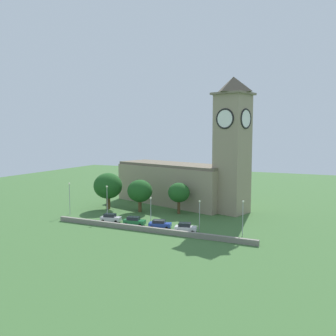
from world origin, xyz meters
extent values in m
plane|color=#3D6633|center=(0.00, 15.00, 0.00)|extent=(200.00, 200.00, 0.00)
cube|color=gray|center=(-6.81, 24.33, 5.23)|extent=(35.48, 21.00, 10.46)
cube|color=#675C4A|center=(-6.81, 24.33, 10.81)|extent=(35.21, 20.11, 0.70)
cube|color=gray|center=(10.87, 18.89, 14.29)|extent=(8.66, 8.66, 28.59)
cube|color=#736753|center=(10.87, 18.89, 28.84)|extent=(10.05, 10.05, 0.50)
pyramid|color=brown|center=(10.87, 18.89, 31.00)|extent=(9.10, 9.10, 3.81)
cylinder|color=white|center=(9.84, 15.52, 22.87)|extent=(4.28, 1.42, 4.44)
torus|color=black|center=(9.84, 15.52, 22.87)|extent=(4.74, 1.80, 4.84)
cylinder|color=white|center=(14.24, 17.85, 22.87)|extent=(1.42, 4.28, 4.44)
torus|color=black|center=(14.24, 17.85, 22.87)|extent=(1.80, 4.74, 4.84)
cube|color=gray|center=(0.00, -4.66, 0.50)|extent=(43.55, 0.70, 0.99)
cube|color=silver|center=(-10.94, -1.22, 0.77)|extent=(4.66, 2.54, 0.85)
cube|color=#1E232B|center=(-11.16, -1.26, 1.54)|extent=(2.71, 1.98, 0.68)
cylinder|color=black|center=(-9.62, -0.08, 0.34)|extent=(0.73, 0.44, 0.68)
cylinder|color=black|center=(-9.30, -1.83, 0.34)|extent=(0.73, 0.44, 0.68)
cylinder|color=black|center=(-12.57, -0.62, 0.34)|extent=(0.73, 0.44, 0.68)
cylinder|color=black|center=(-12.25, -2.37, 0.34)|extent=(0.73, 0.44, 0.68)
cube|color=#1E6B38|center=(-4.84, -1.48, 0.76)|extent=(4.80, 2.39, 0.84)
cube|color=#1E232B|center=(-5.07, -1.51, 1.51)|extent=(2.77, 1.90, 0.67)
cylinder|color=black|center=(-3.42, -0.38, 0.34)|extent=(0.71, 0.41, 0.67)
cylinder|color=black|center=(-3.17, -2.14, 0.34)|extent=(0.71, 0.41, 0.67)
cylinder|color=black|center=(-6.52, -0.82, 0.34)|extent=(0.71, 0.41, 0.67)
cylinder|color=black|center=(-6.27, -2.57, 0.34)|extent=(0.71, 0.41, 0.67)
cube|color=#233D9E|center=(1.01, -1.11, 0.68)|extent=(4.85, 2.74, 0.76)
cube|color=#1E232B|center=(0.79, -1.16, 1.36)|extent=(2.84, 2.09, 0.60)
cylinder|color=black|center=(2.33, 0.10, 0.30)|extent=(0.66, 0.45, 0.61)
cylinder|color=black|center=(2.72, -1.64, 0.30)|extent=(0.66, 0.45, 0.61)
cylinder|color=black|center=(-0.70, -0.58, 0.30)|extent=(0.66, 0.45, 0.61)
cylinder|color=black|center=(-0.31, -2.32, 0.30)|extent=(0.66, 0.45, 0.61)
cube|color=silver|center=(7.08, -2.03, 0.79)|extent=(4.54, 2.69, 0.87)
cube|color=#1E232B|center=(6.87, -2.08, 1.57)|extent=(2.67, 2.07, 0.69)
cylinder|color=black|center=(8.29, -0.84, 0.35)|extent=(0.75, 0.47, 0.70)
cylinder|color=black|center=(8.68, -2.61, 0.35)|extent=(0.75, 0.47, 0.70)
cylinder|color=black|center=(5.47, -1.46, 0.35)|extent=(0.75, 0.47, 0.70)
cylinder|color=black|center=(5.86, -3.23, 0.35)|extent=(0.75, 0.47, 0.70)
cylinder|color=#9EA0A5|center=(-23.96, 0.86, 3.62)|extent=(0.14, 0.14, 7.24)
sphere|color=#F4EFCC|center=(-23.96, 0.86, 7.46)|extent=(0.44, 0.44, 0.44)
cylinder|color=#9EA0A5|center=(-13.07, 0.58, 3.65)|extent=(0.14, 0.14, 7.30)
sphere|color=#F4EFCC|center=(-13.07, 0.58, 7.52)|extent=(0.44, 0.44, 0.44)
cylinder|color=#9EA0A5|center=(-1.86, 0.33, 2.78)|extent=(0.14, 0.14, 5.57)
sphere|color=#F4EFCC|center=(-1.86, 0.33, 5.79)|extent=(0.44, 0.44, 0.44)
cylinder|color=#9EA0A5|center=(9.22, -0.07, 2.91)|extent=(0.14, 0.14, 5.82)
sphere|color=#F4EFCC|center=(9.22, -0.07, 6.04)|extent=(0.44, 0.44, 0.44)
cylinder|color=#9EA0A5|center=(17.81, 0.10, 3.24)|extent=(0.14, 0.14, 6.47)
sphere|color=#F4EFCC|center=(17.81, 0.10, 6.69)|extent=(0.44, 0.44, 0.44)
cylinder|color=brown|center=(-19.22, 10.15, 1.64)|extent=(1.03, 1.03, 3.28)
ellipsoid|color=#1E511E|center=(-19.22, 10.15, 6.03)|extent=(7.33, 7.33, 6.60)
cylinder|color=brown|center=(-0.48, 12.56, 1.62)|extent=(0.74, 0.74, 3.23)
ellipsoid|color=#1E511E|center=(-0.48, 12.56, 5.21)|extent=(5.27, 5.27, 4.74)
cylinder|color=brown|center=(-10.10, 10.49, 1.47)|extent=(0.86, 0.86, 2.95)
ellipsoid|color=#1E511E|center=(-10.10, 10.49, 5.26)|extent=(6.17, 6.17, 5.56)
camera|label=1|loc=(31.94, -65.67, 19.49)|focal=37.88mm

